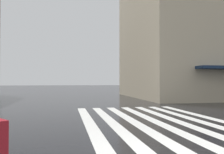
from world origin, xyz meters
TOP-DOWN VIEW (x-y plane):
  - zebra_crossing at (4.00, -1.30)m, footprint 13.00×6.50m
  - haussmann_block_corner at (19.84, -15.39)m, footprint 15.90×21.17m

SIDE VIEW (x-z plane):
  - zebra_crossing at x=4.00m, z-range 0.00..0.01m
  - haussmann_block_corner at x=19.84m, z-range -0.25..23.85m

